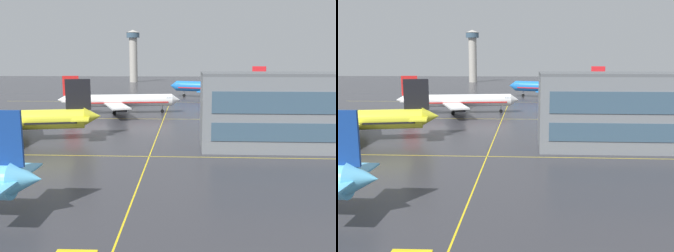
% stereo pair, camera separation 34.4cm
% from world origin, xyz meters
% --- Properties ---
extents(airliner_second_row, '(38.18, 32.43, 11.93)m').
position_xyz_m(airliner_second_row, '(-29.47, 45.94, 4.07)').
color(airliner_second_row, yellow).
rests_on(airliner_second_row, ground).
extents(airliner_third_row, '(35.18, 30.00, 10.95)m').
position_xyz_m(airliner_third_row, '(-13.47, 83.64, 3.74)').
color(airliner_third_row, white).
rests_on(airliner_third_row, ground).
extents(airliner_far_left_stand, '(39.83, 34.08, 12.73)m').
position_xyz_m(airliner_far_left_stand, '(18.70, 127.42, 4.35)').
color(airliner_far_left_stand, blue).
rests_on(airliner_far_left_stand, ground).
extents(taxiway_markings, '(121.74, 168.51, 0.01)m').
position_xyz_m(taxiway_markings, '(0.00, 55.45, 0.00)').
color(taxiway_markings, yellow).
rests_on(taxiway_markings, ground).
extents(control_tower, '(8.82, 8.82, 33.48)m').
position_xyz_m(control_tower, '(-28.96, 223.38, 19.65)').
color(control_tower, '#ADA89E').
rests_on(control_tower, ground).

